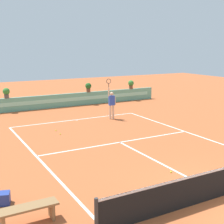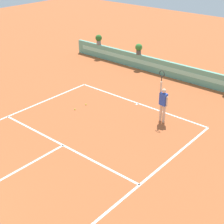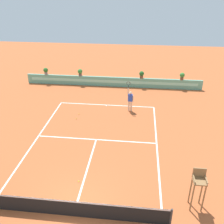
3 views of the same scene
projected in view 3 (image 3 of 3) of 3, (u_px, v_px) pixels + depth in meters
The scene contains 13 objects.
ground_plane at pixel (95, 143), 16.97m from camera, with size 60.00×60.00×0.00m, color #B2562D.
court_lines at pixel (97, 137), 17.61m from camera, with size 8.32×11.94×0.01m.
net at pixel (72, 208), 11.45m from camera, with size 8.92×0.10×1.00m.
back_wall_barrier at pixel (112, 82), 25.90m from camera, with size 18.00×0.21×1.00m.
umpire_chair at pixel (198, 185), 11.61m from camera, with size 0.60×0.60×2.14m.
tennis_player at pixel (130, 99), 20.70m from camera, with size 0.62×0.27×2.58m.
tennis_ball_near_baseline at pixel (79, 114), 20.60m from camera, with size 0.07×0.07×0.07m, color #CCE033.
tennis_ball_mid_court at pixel (76, 119), 19.91m from camera, with size 0.07×0.07×0.07m, color #CCE033.
tennis_ball_by_sideline at pixel (79, 181), 13.66m from camera, with size 0.07×0.07×0.07m, color #CCE033.
potted_plant_left at pixel (80, 72), 25.82m from camera, with size 0.48×0.48×0.72m.
potted_plant_right at pixel (142, 74), 25.19m from camera, with size 0.48×0.48×0.72m.
potted_plant_far_left at pixel (46, 71), 26.18m from camera, with size 0.48×0.48×0.72m.
potted_plant_far_right at pixel (182, 76), 24.79m from camera, with size 0.48×0.48×0.72m.
Camera 3 is at (2.72, -7.89, 9.67)m, focal length 40.45 mm.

